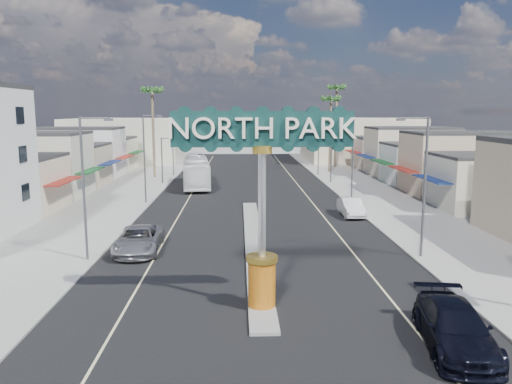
{
  "coord_description": "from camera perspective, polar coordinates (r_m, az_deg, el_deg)",
  "views": [
    {
      "loc": [
        -1.06,
        -20.56,
        9.28
      ],
      "look_at": [
        -0.03,
        9.35,
        4.45
      ],
      "focal_mm": 35.0,
      "sensor_mm": 36.0,
      "label": 1
    }
  ],
  "objects": [
    {
      "name": "suv_right",
      "position": [
        21.85,
        21.77,
        -14.16
      ],
      "size": [
        3.23,
        6.27,
        1.74
      ],
      "primitive_type": "imported",
      "rotation": [
        0.0,
        0.0,
        -0.14
      ],
      "color": "black",
      "rests_on": "ground"
    },
    {
      "name": "storefront_row_left",
      "position": [
        67.87,
        -21.76,
        3.21
      ],
      "size": [
        12.0,
        42.0,
        6.0
      ],
      "primitive_type": "cube",
      "color": "beige",
      "rests_on": "ground"
    },
    {
      "name": "city_bus",
      "position": [
        62.61,
        -6.85,
        2.25
      ],
      "size": [
        4.31,
        13.23,
        3.62
      ],
      "primitive_type": "imported",
      "rotation": [
        0.0,
        0.0,
        0.1
      ],
      "color": "white",
      "rests_on": "ground"
    },
    {
      "name": "sidewalk_left",
      "position": [
        53.0,
        -16.08,
        -1.21
      ],
      "size": [
        8.0,
        120.0,
        0.12
      ],
      "primitive_type": "cube",
      "color": "gray",
      "rests_on": "ground"
    },
    {
      "name": "backdrop_far_right",
      "position": [
        98.45,
        11.64,
        5.91
      ],
      "size": [
        20.0,
        20.0,
        8.0
      ],
      "primitive_type": "cube",
      "color": "beige",
      "rests_on": "ground"
    },
    {
      "name": "streetlight_l_mid",
      "position": [
        51.6,
        -12.47,
        4.27
      ],
      "size": [
        2.03,
        0.22,
        9.0
      ],
      "color": "#47474C",
      "rests_on": "ground"
    },
    {
      "name": "streetlight_l_far",
      "position": [
        73.29,
        -9.37,
        5.76
      ],
      "size": [
        2.03,
        0.22,
        9.0
      ],
      "color": "#47474C",
      "rests_on": "ground"
    },
    {
      "name": "storefront_row_right",
      "position": [
        68.61,
        19.49,
        3.4
      ],
      "size": [
        12.0,
        42.0,
        6.0
      ],
      "primitive_type": "cube",
      "color": "#B7B29E",
      "rests_on": "ground"
    },
    {
      "name": "streetlight_r_mid",
      "position": [
        52.02,
        10.82,
        4.36
      ],
      "size": [
        2.03,
        0.22,
        9.0
      ],
      "color": "#47474C",
      "rests_on": "ground"
    },
    {
      "name": "streetlight_r_near",
      "position": [
        32.92,
        18.47,
        1.34
      ],
      "size": [
        2.03,
        0.22,
        9.0
      ],
      "color": "#47474C",
      "rests_on": "ground"
    },
    {
      "name": "gateway_sign",
      "position": [
        22.81,
        0.7,
        0.72
      ],
      "size": [
        8.2,
        1.5,
        9.15
      ],
      "color": "#B6470E",
      "rests_on": "median_island"
    },
    {
      "name": "streetlight_l_near",
      "position": [
        32.25,
        -18.87,
        1.17
      ],
      "size": [
        2.03,
        0.22,
        9.0
      ],
      "color": "#47474C",
      "rests_on": "ground"
    },
    {
      "name": "backdrop_far_left",
      "position": [
        97.97,
        -14.39,
        5.8
      ],
      "size": [
        20.0,
        20.0,
        8.0
      ],
      "primitive_type": "cube",
      "color": "#B7B29E",
      "rests_on": "ground"
    },
    {
      "name": "streetlight_r_far",
      "position": [
        73.59,
        7.05,
        5.82
      ],
      "size": [
        2.03,
        0.22,
        9.0
      ],
      "color": "#47474C",
      "rests_on": "ground"
    },
    {
      "name": "car_parked_right",
      "position": [
        45.61,
        10.8,
        -1.7
      ],
      "size": [
        1.71,
        4.9,
        1.61
      ],
      "primitive_type": "imported",
      "rotation": [
        0.0,
        0.0,
        0.0
      ],
      "color": "silver",
      "rests_on": "ground"
    },
    {
      "name": "traffic_signal_right",
      "position": [
        65.56,
        7.04,
        4.72
      ],
      "size": [
        5.09,
        0.45,
        6.0
      ],
      "color": "#47474C",
      "rests_on": "ground"
    },
    {
      "name": "ground",
      "position": [
        51.42,
        -0.77,
        -1.23
      ],
      "size": [
        160.0,
        160.0,
        0.0
      ],
      "primitive_type": "plane",
      "color": "gray",
      "rests_on": "ground"
    },
    {
      "name": "palm_left_far",
      "position": [
        71.6,
        -11.79,
        10.76
      ],
      "size": [
        2.6,
        2.6,
        13.1
      ],
      "color": "brown",
      "rests_on": "ground"
    },
    {
      "name": "traffic_signal_left",
      "position": [
        65.26,
        -9.15,
        4.66
      ],
      "size": [
        5.09,
        0.45,
        6.0
      ],
      "color": "#47474C",
      "rests_on": "ground"
    },
    {
      "name": "suv_left",
      "position": [
        34.27,
        -13.28,
        -5.33
      ],
      "size": [
        3.01,
        6.17,
        1.69
      ],
      "primitive_type": "imported",
      "rotation": [
        0.0,
        0.0,
        0.03
      ],
      "color": "#9E9EA2",
      "rests_on": "ground"
    },
    {
      "name": "median_island",
      "position": [
        35.78,
        -0.22,
        -5.73
      ],
      "size": [
        1.3,
        30.0,
        0.16
      ],
      "primitive_type": "cube",
      "color": "gray",
      "rests_on": "ground"
    },
    {
      "name": "sidewalk_right",
      "position": [
        53.56,
        14.39,
        -1.03
      ],
      "size": [
        8.0,
        120.0,
        0.12
      ],
      "primitive_type": "cube",
      "color": "gray",
      "rests_on": "ground"
    },
    {
      "name": "road",
      "position": [
        51.42,
        -0.77,
        -1.22
      ],
      "size": [
        20.0,
        120.0,
        0.01
      ],
      "primitive_type": "cube",
      "color": "black",
      "rests_on": "ground"
    },
    {
      "name": "palm_right_far",
      "position": [
        84.17,
        9.2,
        11.17
      ],
      "size": [
        2.6,
        2.6,
        14.1
      ],
      "color": "brown",
      "rests_on": "ground"
    },
    {
      "name": "palm_right_mid",
      "position": [
        77.85,
        8.56,
        10.05
      ],
      "size": [
        2.6,
        2.6,
        12.1
      ],
      "color": "brown",
      "rests_on": "ground"
    }
  ]
}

